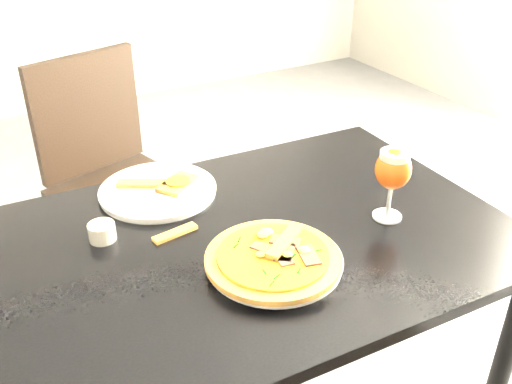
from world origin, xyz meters
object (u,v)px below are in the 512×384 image
chair_far (114,176)px  beer_glass (393,170)px  dining_table (249,267)px  pizza (273,257)px

chair_far → beer_glass: (0.41, -0.97, 0.36)m
beer_glass → dining_table: bearing=164.5°
dining_table → pizza: pizza is taller
chair_far → pizza: chair_far is taller
dining_table → pizza: bearing=-92.7°
chair_far → beer_glass: chair_far is taller
chair_far → pizza: bearing=-102.7°
dining_table → beer_glass: bearing=-13.5°
dining_table → beer_glass: 0.41m
chair_far → pizza: (0.07, -1.00, 0.26)m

